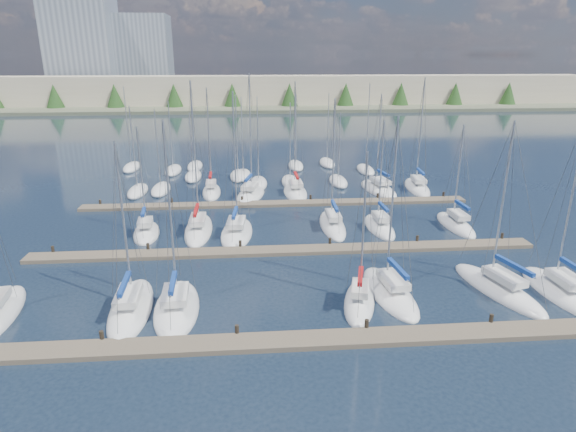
{
  "coord_description": "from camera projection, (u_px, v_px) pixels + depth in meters",
  "views": [
    {
      "loc": [
        -2.94,
        -22.7,
        16.35
      ],
      "look_at": [
        0.0,
        14.0,
        4.0
      ],
      "focal_mm": 30.0,
      "sensor_mm": 36.0,
      "label": 1
    }
  ],
  "objects": [
    {
      "name": "dock_far",
      "position": [
        277.0,
        204.0,
        55.19
      ],
      "size": [
        44.0,
        1.93,
        1.1
      ],
      "color": "#6B5E4C",
      "rests_on": "ground"
    },
    {
      "name": "distant_boats",
      "position": [
        241.0,
        175.0,
        67.81
      ],
      "size": [
        36.93,
        20.75,
        13.3
      ],
      "color": "#9EA0A5",
      "rests_on": "ground"
    },
    {
      "name": "sailboat_k",
      "position": [
        332.0,
        225.0,
        48.19
      ],
      "size": [
        2.56,
        8.78,
        13.28
      ],
      "rotation": [
        0.0,
        0.0,
        -0.02
      ],
      "color": "white",
      "rests_on": "ground"
    },
    {
      "name": "dock_near",
      "position": [
        304.0,
        340.0,
        28.72
      ],
      "size": [
        44.0,
        1.93,
        1.1
      ],
      "color": "#6B5E4C",
      "rests_on": "ground"
    },
    {
      "name": "sailboat_i",
      "position": [
        199.0,
        229.0,
        46.97
      ],
      "size": [
        2.76,
        9.27,
        14.94
      ],
      "rotation": [
        0.0,
        0.0,
        0.02
      ],
      "color": "white",
      "rests_on": "ground"
    },
    {
      "name": "sailboat_r",
      "position": [
        417.0,
        187.0,
        61.88
      ],
      "size": [
        3.61,
        9.23,
        14.59
      ],
      "rotation": [
        0.0,
        0.0,
        -0.11
      ],
      "color": "white",
      "rests_on": "ground"
    },
    {
      "name": "shoreline",
      "position": [
        218.0,
        82.0,
        165.04
      ],
      "size": [
        400.0,
        60.0,
        38.0
      ],
      "color": "#666B51",
      "rests_on": "ground"
    },
    {
      "name": "sailboat_o",
      "position": [
        251.0,
        194.0,
        58.7
      ],
      "size": [
        4.69,
        8.59,
        15.15
      ],
      "rotation": [
        0.0,
        0.0,
        -0.22
      ],
      "color": "white",
      "rests_on": "ground"
    },
    {
      "name": "sailboat_c",
      "position": [
        177.0,
        308.0,
        32.42
      ],
      "size": [
        3.44,
        8.16,
        13.38
      ],
      "rotation": [
        0.0,
        0.0,
        0.06
      ],
      "color": "white",
      "rests_on": "ground"
    },
    {
      "name": "sailboat_l",
      "position": [
        379.0,
        227.0,
        47.71
      ],
      "size": [
        2.53,
        7.31,
        11.26
      ],
      "rotation": [
        0.0,
        0.0,
        0.02
      ],
      "color": "white",
      "rests_on": "ground"
    },
    {
      "name": "sailboat_n",
      "position": [
        212.0,
        192.0,
        59.87
      ],
      "size": [
        2.55,
        7.47,
        13.46
      ],
      "rotation": [
        0.0,
        0.0,
        0.04
      ],
      "color": "white",
      "rests_on": "ground"
    },
    {
      "name": "dock_mid",
      "position": [
        286.0,
        250.0,
        41.96
      ],
      "size": [
        44.0,
        1.93,
        1.1
      ],
      "color": "#6B5E4C",
      "rests_on": "ground"
    },
    {
      "name": "sailboat_q",
      "position": [
        378.0,
        189.0,
        61.12
      ],
      "size": [
        4.39,
        9.16,
        12.66
      ],
      "rotation": [
        0.0,
        0.0,
        0.15
      ],
      "color": "white",
      "rests_on": "ground"
    },
    {
      "name": "sailboat_b",
      "position": [
        131.0,
        308.0,
        32.36
      ],
      "size": [
        3.17,
        8.86,
        12.06
      ],
      "rotation": [
        0.0,
        0.0,
        0.05
      ],
      "color": "white",
      "rests_on": "ground"
    },
    {
      "name": "sailboat_m",
      "position": [
        456.0,
        225.0,
        48.27
      ],
      "size": [
        2.5,
        7.63,
        10.81
      ],
      "rotation": [
        0.0,
        0.0,
        0.02
      ],
      "color": "white",
      "rests_on": "ground"
    },
    {
      "name": "sailboat_p",
      "position": [
        295.0,
        192.0,
        59.89
      ],
      "size": [
        2.95,
        8.45,
        14.18
      ],
      "rotation": [
        0.0,
        0.0,
        0.02
      ],
      "color": "white",
      "rests_on": "ground"
    },
    {
      "name": "sailboat_g",
      "position": [
        560.0,
        291.0,
        34.64
      ],
      "size": [
        3.14,
        8.41,
        13.88
      ],
      "rotation": [
        0.0,
        0.0,
        0.03
      ],
      "color": "white",
      "rests_on": "ground"
    },
    {
      "name": "ground",
      "position": [
        267.0,
        154.0,
        83.57
      ],
      "size": [
        400.0,
        400.0,
        0.0
      ],
      "primitive_type": "plane",
      "color": "#1D293A",
      "rests_on": "ground"
    },
    {
      "name": "sailboat_h",
      "position": [
        146.0,
        233.0,
        46.09
      ],
      "size": [
        3.13,
        6.54,
        10.98
      ],
      "rotation": [
        0.0,
        0.0,
        0.12
      ],
      "color": "white",
      "rests_on": "ground"
    },
    {
      "name": "sailboat_f",
      "position": [
        498.0,
        289.0,
        35.03
      ],
      "size": [
        4.68,
        9.45,
        12.98
      ],
      "rotation": [
        0.0,
        0.0,
        0.24
      ],
      "color": "white",
      "rests_on": "ground"
    },
    {
      "name": "sailboat_j",
      "position": [
        237.0,
        232.0,
        46.13
      ],
      "size": [
        3.54,
        8.6,
        14.07
      ],
      "rotation": [
        0.0,
        0.0,
        -0.07
      ],
      "color": "white",
      "rests_on": "ground"
    },
    {
      "name": "sailboat_e",
      "position": [
        390.0,
        292.0,
        34.53
      ],
      "size": [
        3.52,
        8.61,
        13.34
      ],
      "rotation": [
        0.0,
        0.0,
        0.1
      ],
      "color": "white",
      "rests_on": "ground"
    },
    {
      "name": "sailboat_d",
      "position": [
        359.0,
        301.0,
        33.2
      ],
      "size": [
        3.75,
        7.01,
        11.31
      ],
      "rotation": [
        0.0,
        0.0,
        -0.26
      ],
      "color": "white",
      "rests_on": "ground"
    }
  ]
}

